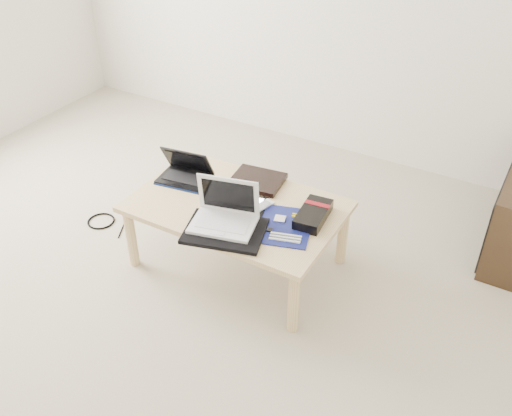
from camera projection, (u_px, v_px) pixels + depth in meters
The scene contains 13 objects.
ground at pixel (131, 290), 3.06m from camera, with size 4.00×4.00×0.00m, color #B8A895.
coffee_table at pixel (237, 212), 3.04m from camera, with size 1.10×0.70×0.40m.
book at pixel (257, 180), 3.18m from camera, with size 0.31×0.27×0.03m.
netbook at pixel (185, 173), 3.20m from camera, with size 0.31×0.24×0.19m.
tablet at pixel (242, 205), 3.00m from camera, with size 0.29×0.25×0.01m.
remote at pixel (256, 211), 2.95m from camera, with size 0.11×0.24×0.02m.
neoprene_sleeve at pixel (225, 231), 2.81m from camera, with size 0.39×0.28×0.02m, color black.
white_laptop at pixel (225, 214), 2.82m from camera, with size 0.36×0.29×0.23m.
motherboard at pixel (285, 226), 2.85m from camera, with size 0.35×0.39×0.02m.
gpu_box at pixel (313, 214), 2.89m from camera, with size 0.16×0.28×0.06m.
cable_coil at pixel (210, 199), 3.05m from camera, with size 0.10×0.10×0.01m, color black.
floor_cable_coil at pixel (101, 221), 3.55m from camera, with size 0.17×0.17×0.01m, color black.
floor_cable_trail at pixel (125, 221), 3.56m from camera, with size 0.01×0.01×0.34m, color black.
Camera 1 is at (1.71, -1.61, 2.12)m, focal length 40.00 mm.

